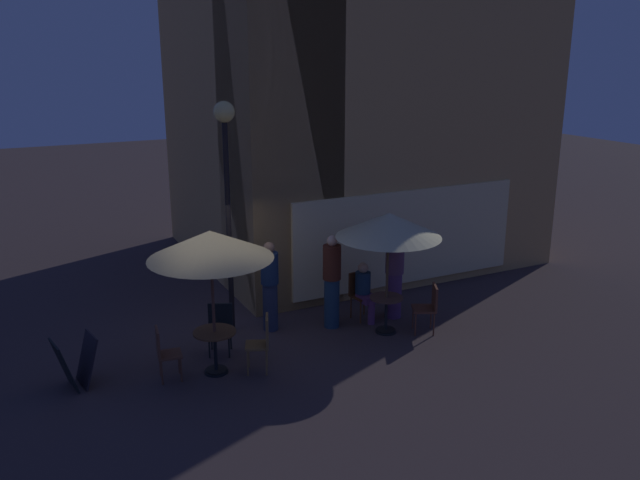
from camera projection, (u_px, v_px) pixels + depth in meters
name	position (u px, v px, depth m)	size (l,w,h in m)	color
ground_plane	(228.00, 359.00, 11.57)	(60.00, 60.00, 0.00)	#3C3032
cafe_building	(326.00, 63.00, 14.91)	(7.99, 6.80, 9.90)	tan
street_lamp_near_corner	(226.00, 163.00, 11.85)	(0.38, 0.38, 4.37)	black
menu_sandwich_board	(76.00, 362.00, 10.51)	(0.71, 0.65, 0.83)	black
cafe_table_0	(215.00, 343.00, 10.95)	(0.71, 0.71, 0.75)	black
cafe_table_1	(386.00, 308.00, 12.56)	(0.63, 0.63, 0.72)	black
patio_umbrella_0	(210.00, 245.00, 10.48)	(2.03, 2.03, 2.48)	black
patio_umbrella_1	(389.00, 226.00, 12.10)	(1.97, 1.97, 2.36)	black
cafe_chair_0	(262.00, 339.00, 10.99)	(0.51, 0.51, 0.99)	brown
cafe_chair_1	(220.00, 324.00, 11.73)	(0.58, 0.58, 0.88)	black
cafe_chair_2	(164.00, 350.00, 10.70)	(0.44, 0.44, 0.91)	brown
cafe_chair_3	(360.00, 291.00, 13.22)	(0.45, 0.45, 0.95)	#5A2E17
cafe_chair_4	(429.00, 304.00, 12.53)	(0.59, 0.59, 0.95)	brown
patron_seated_0	(365.00, 288.00, 13.07)	(0.34, 0.52, 1.19)	#643667
patron_standing_1	(394.00, 277.00, 13.18)	(0.37, 0.37, 1.73)	#543364
patron_standing_2	(332.00, 281.00, 12.68)	(0.35, 0.35, 1.86)	#1D364E
patron_standing_3	(270.00, 286.00, 12.56)	(0.34, 0.34, 1.77)	#272F47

